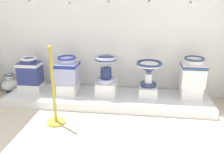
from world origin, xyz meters
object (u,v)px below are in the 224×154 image
Objects in this scene: plinth_block_pale_glazed at (148,91)px; info_placard_first at (32,3)px; info_placard_second at (72,5)px; decorative_vase_companion at (11,84)px; plinth_block_broad_patterned at (32,86)px; plinth_block_leftmost at (69,88)px; plinth_block_rightmost at (191,91)px; antique_toilet_rightmost at (193,71)px; stanchion_post_near_left at (54,101)px; antique_toilet_pale_glazed at (149,69)px; info_placard_fifth at (193,5)px; antique_toilet_broad_patterned at (30,70)px; info_placard_fourth at (152,4)px; antique_toilet_squat_floral at (106,65)px; antique_toilet_leftmost at (67,70)px; info_placard_third at (111,5)px; plinth_block_squat_floral at (106,88)px.

info_placard_first is (-1.94, 0.33, 1.31)m from plinth_block_pale_glazed.
decorative_vase_companion is (-1.16, -0.16, -1.35)m from info_placard_second.
plinth_block_broad_patterned is 1.04× the size of plinth_block_leftmost.
plinth_block_pale_glazed is 1.17× the size of plinth_block_rightmost.
stanchion_post_near_left is (-1.89, -0.80, -0.23)m from antique_toilet_rightmost.
plinth_block_broad_patterned is 0.35× the size of stanchion_post_near_left.
stanchion_post_near_left is (0.70, -0.79, 0.13)m from plinth_block_broad_patterned.
info_placard_fifth is (0.62, 0.33, 0.94)m from antique_toilet_pale_glazed.
antique_toilet_broad_patterned is 0.62m from decorative_vase_companion.
info_placard_fourth is 0.62m from info_placard_fifth.
antique_toilet_squat_floral is at bearing 52.56° from stanchion_post_near_left.
antique_toilet_rightmost reaches higher than antique_toilet_broad_patterned.
info_placard_second is at bearing 0.00° from info_placard_first.
antique_toilet_leftmost is at bearing -176.70° from plinth_block_pale_glazed.
info_placard_third is at bearing 31.94° from plinth_block_leftmost.
plinth_block_leftmost is 1.15× the size of plinth_block_squat_floral.
stanchion_post_near_left is at bearing -39.36° from decorative_vase_companion.
antique_toilet_pale_glazed is 0.66m from antique_toilet_rightmost.
plinth_block_pale_glazed is at bearing 0.40° from antique_toilet_broad_patterned.
info_placard_fourth is at bearing 3.85° from decorative_vase_companion.
info_placard_first reaches higher than antique_toilet_broad_patterned.
antique_toilet_rightmost is at bearing -7.29° from info_placard_first.
info_placard_first is (-0.01, 0.34, 1.33)m from plinth_block_broad_patterned.
antique_toilet_leftmost is at bearing -178.24° from antique_toilet_squat_floral.
antique_toilet_leftmost reaches higher than antique_toilet_pale_glazed.
plinth_block_leftmost is 1.18m from decorative_vase_companion.
info_placard_first is at bearing -180.00° from info_placard_fourth.
info_placard_fourth is at bearing 30.07° from plinth_block_squat_floral.
info_placard_second reaches higher than antique_toilet_rightmost.
decorative_vase_companion is (-3.05, -0.16, -1.37)m from info_placard_fifth.
stanchion_post_near_left reaches higher than plinth_block_broad_patterned.
info_placard_third is (-1.29, 0.33, 1.27)m from plinth_block_rightmost.
plinth_block_rightmost is at bearing 2.25° from plinth_block_squat_floral.
info_placard_third is (0.63, -0.00, 0.02)m from info_placard_second.
antique_toilet_rightmost is (1.93, 0.07, 0.34)m from plinth_block_leftmost.
info_placard_fourth is (-0.65, 0.33, 1.28)m from plinth_block_rightmost.
info_placard_fourth is 2.06m from stanchion_post_near_left.
antique_toilet_rightmost is 2.07m from stanchion_post_near_left.
plinth_block_squat_floral is at bearing -1.85° from antique_toilet_broad_patterned.
antique_toilet_pale_glazed is 1.00m from info_placard_fourth.
plinth_block_broad_patterned is at bearing 174.81° from antique_toilet_leftmost.
info_placard_fifth reaches higher than antique_toilet_squat_floral.
plinth_block_leftmost is 1.16× the size of plinth_block_rightmost.
plinth_block_leftmost is 0.74m from stanchion_post_near_left.
plinth_block_pale_glazed is at bearing -27.63° from info_placard_third.
antique_toilet_pale_glazed is at bearing -135.00° from plinth_block_pale_glazed.
antique_toilet_rightmost is at bearing -90.00° from plinth_block_rightmost.
stanchion_post_near_left is (-1.89, -0.80, 0.09)m from plinth_block_rightmost.
info_placard_second is at bearing 26.95° from plinth_block_broad_patterned.
plinth_block_rightmost is 1.32m from info_placard_fifth.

